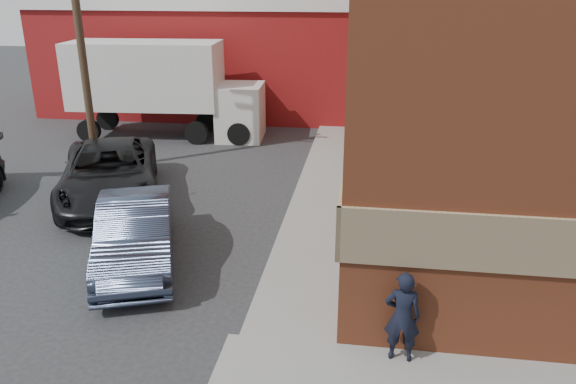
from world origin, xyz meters
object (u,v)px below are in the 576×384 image
at_px(warehouse, 217,52).
at_px(box_truck, 164,83).
at_px(man, 402,316).
at_px(sedan, 136,233).
at_px(suv_a, 110,173).
at_px(utility_pole, 79,30).

bearing_deg(warehouse, box_truck, -95.00).
distance_m(warehouse, man, 22.08).
bearing_deg(sedan, box_truck, 86.35).
bearing_deg(suv_a, utility_pole, 102.52).
height_order(man, suv_a, man).
height_order(man, sedan, man).
relative_size(suv_a, box_truck, 0.74).
bearing_deg(utility_pole, suv_a, -55.46).
bearing_deg(box_truck, utility_pole, -105.35).
distance_m(utility_pole, suv_a, 4.99).
height_order(warehouse, utility_pole, utility_pole).
distance_m(utility_pole, box_truck, 5.39).
height_order(man, box_truck, box_truck).
distance_m(warehouse, box_truck, 6.36).
distance_m(warehouse, utility_pole, 11.27).
distance_m(sedan, box_truck, 11.62).
bearing_deg(sedan, utility_pole, 103.31).
bearing_deg(sedan, suv_a, 102.36).
xyz_separation_m(warehouse, box_truck, (-0.55, -6.31, -0.55)).
bearing_deg(box_truck, man, -60.65).
xyz_separation_m(utility_pole, sedan, (4.16, -6.37, -3.97)).
xyz_separation_m(utility_pole, box_truck, (0.95, 4.69, -2.48)).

